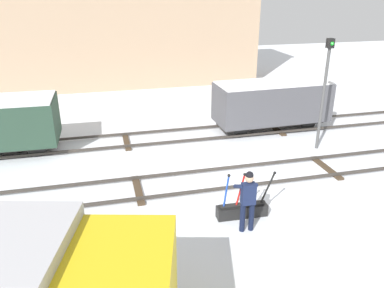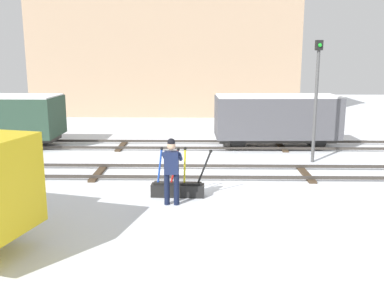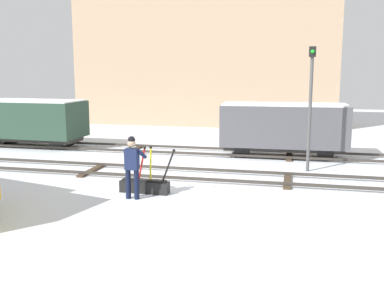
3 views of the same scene
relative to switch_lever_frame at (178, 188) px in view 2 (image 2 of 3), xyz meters
name	(u,v)px [view 2 (image 2 of 3)]	position (x,y,z in m)	size (l,w,h in m)	color
ground_plane	(202,175)	(0.69, 2.26, -0.25)	(60.00, 60.00, 0.00)	silver
track_main_line	(202,172)	(0.69, 2.26, -0.14)	(44.00, 1.94, 0.18)	#38332D
track_siding_near	(201,145)	(0.69, 6.68, -0.14)	(44.00, 1.94, 0.18)	#38332D
switch_lever_frame	(178,188)	(0.00, 0.00, 0.00)	(1.75, 0.42, 1.45)	black
rail_worker	(172,167)	(-0.13, -0.67, 0.80)	(0.55, 0.67, 1.83)	#111831
signal_post	(316,90)	(4.90, 4.12, 2.46)	(0.24, 0.32, 4.51)	#4C4C4C
apartment_building	(166,43)	(-1.71, 18.25, 4.52)	(17.74, 5.23, 9.52)	tan
freight_car_near_switch	(276,118)	(3.93, 6.68, 1.08)	(5.31, 2.16, 2.29)	#2D2B28
freight_car_back_track	(4,117)	(-7.96, 6.68, 1.06)	(4.85, 2.35, 2.27)	#2D2B28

